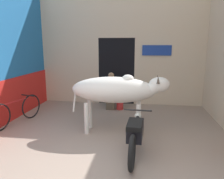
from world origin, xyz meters
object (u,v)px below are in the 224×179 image
cow (117,90)px  motorcycle_near (135,133)px  bicycle (17,111)px  shopkeeper_seated (111,90)px  plastic_stool (120,103)px

cow → motorcycle_near: bearing=-64.0°
bicycle → shopkeeper_seated: size_ratio=1.42×
motorcycle_near → bicycle: 3.35m
bicycle → motorcycle_near: bearing=-20.2°
cow → shopkeeper_seated: 2.00m
shopkeeper_seated → plastic_stool: (0.30, -0.05, -0.40)m
plastic_stool → shopkeeper_seated: bearing=170.5°
cow → shopkeeper_seated: cow is taller
bicycle → plastic_stool: bearing=33.5°
cow → shopkeeper_seated: bearing=102.2°
motorcycle_near → shopkeeper_seated: 3.03m
cow → motorcycle_near: size_ratio=1.25×
cow → motorcycle_near: cow is taller
bicycle → shopkeeper_seated: 2.86m
cow → bicycle: bearing=176.2°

